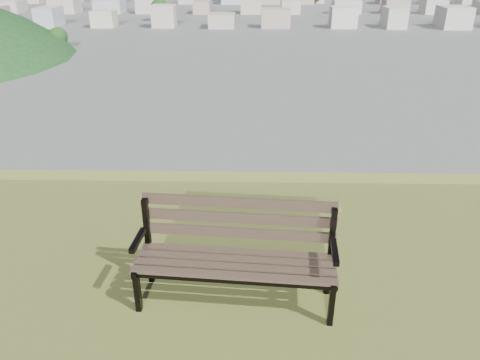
{
  "coord_description": "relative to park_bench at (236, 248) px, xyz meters",
  "views": [
    {
      "loc": [
        1.27,
        -1.99,
        27.96
      ],
      "look_at": [
        1.14,
        3.45,
        25.3
      ],
      "focal_mm": 35.0,
      "sensor_mm": 36.0,
      "label": 1
    }
  ],
  "objects": [
    {
      "name": "park_bench",
      "position": [
        0.0,
        0.0,
        0.0
      ],
      "size": [
        1.84,
        0.72,
        0.94
      ],
      "rotation": [
        0.0,
        0.0,
        -0.08
      ],
      "color": "#493A2A",
      "rests_on": "hilltop_mesa"
    }
  ]
}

